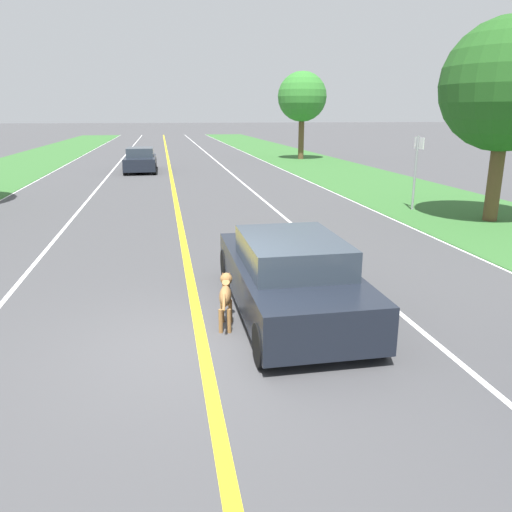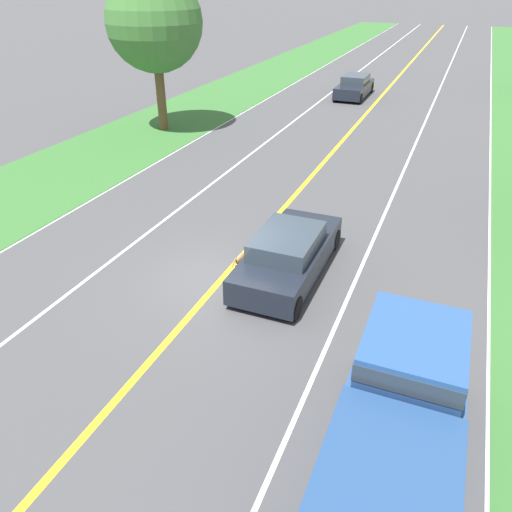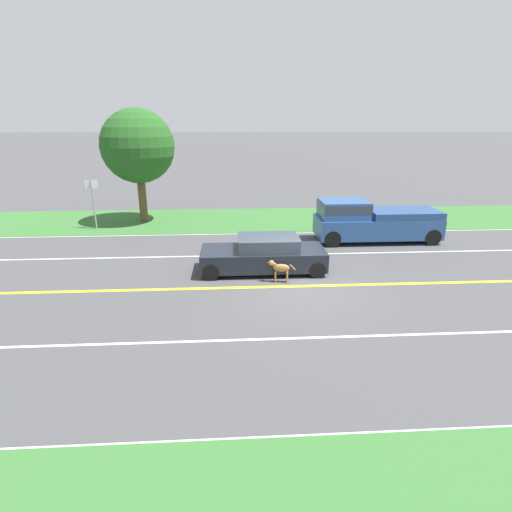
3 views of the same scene
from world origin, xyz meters
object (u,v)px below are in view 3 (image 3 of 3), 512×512
at_px(pickup_truck, 372,221).
at_px(street_sign, 93,199).
at_px(roadside_tree_right_near, 138,147).
at_px(dog, 279,268).
at_px(ego_car, 264,255).

relative_size(pickup_truck, street_sign, 2.19).
distance_m(pickup_truck, street_sign, 14.21).
bearing_deg(roadside_tree_right_near, street_sign, 125.35).
relative_size(roadside_tree_right_near, street_sign, 2.35).
height_order(dog, roadside_tree_right_near, roadside_tree_right_near).
xyz_separation_m(ego_car, street_sign, (6.74, 8.44, 1.01)).
height_order(ego_car, street_sign, street_sign).
height_order(ego_car, pickup_truck, pickup_truck).
relative_size(dog, roadside_tree_right_near, 0.17).
distance_m(ego_car, roadside_tree_right_near, 10.96).
distance_m(roadside_tree_right_near, street_sign, 3.70).
distance_m(pickup_truck, roadside_tree_right_near, 12.93).
xyz_separation_m(pickup_truck, street_sign, (2.97, 13.88, 0.66)).
bearing_deg(pickup_truck, roadside_tree_right_near, 68.77).
height_order(dog, pickup_truck, pickup_truck).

